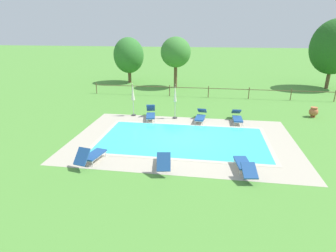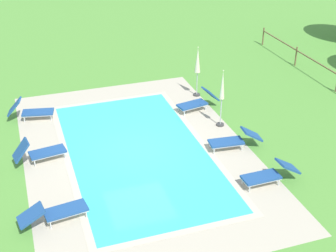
# 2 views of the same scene
# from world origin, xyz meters

# --- Properties ---
(ground_plane) EXTENTS (160.00, 160.00, 0.00)m
(ground_plane) POSITION_xyz_m (0.00, 0.00, 0.00)
(ground_plane) COLOR #518E38
(pool_deck_paving) EXTENTS (12.68, 8.28, 0.01)m
(pool_deck_paving) POSITION_xyz_m (0.00, 0.00, 0.00)
(pool_deck_paving) COLOR #B2A893
(pool_deck_paving) RESTS_ON ground
(swimming_pool_water) EXTENTS (9.34, 4.94, 0.01)m
(swimming_pool_water) POSITION_xyz_m (0.00, 0.00, 0.01)
(swimming_pool_water) COLOR #38C6D1
(swimming_pool_water) RESTS_ON ground
(pool_coping_rim) EXTENTS (9.82, 5.42, 0.01)m
(pool_coping_rim) POSITION_xyz_m (0.00, 0.00, 0.01)
(pool_coping_rim) COLOR #C0B59F
(pool_coping_rim) RESTS_ON ground
(sun_lounger_north_near_steps) EXTENTS (0.79, 2.09, 0.77)m
(sun_lounger_north_near_steps) POSITION_xyz_m (0.89, 3.55, 0.36)
(sun_lounger_north_near_steps) COLOR navy
(sun_lounger_north_near_steps) RESTS_ON ground
(sun_lounger_north_mid) EXTENTS (0.89, 2.14, 0.70)m
(sun_lounger_north_mid) POSITION_xyz_m (3.09, -3.38, 0.35)
(sun_lounger_north_mid) COLOR navy
(sun_lounger_north_mid) RESTS_ON ground
(sun_lounger_north_far) EXTENTS (0.96, 2.00, 0.93)m
(sun_lounger_north_far) POSITION_xyz_m (-2.63, 3.48, 0.39)
(sun_lounger_north_far) COLOR navy
(sun_lounger_north_far) RESTS_ON ground
(sun_lounger_north_end) EXTENTS (0.96, 1.96, 0.97)m
(sun_lounger_north_end) POSITION_xyz_m (-4.03, -3.54, 0.39)
(sun_lounger_north_end) COLOR navy
(sun_lounger_north_end) RESTS_ON ground
(sun_lounger_south_near_corner) EXTENTS (0.64, 2.05, 0.77)m
(sun_lounger_south_near_corner) POSITION_xyz_m (3.36, 3.68, 0.36)
(sun_lounger_south_near_corner) COLOR navy
(sun_lounger_south_near_corner) RESTS_ON ground
(sun_lounger_south_mid) EXTENTS (0.87, 1.93, 0.98)m
(sun_lounger_south_mid) POSITION_xyz_m (-0.52, -3.50, 0.39)
(sun_lounger_south_mid) COLOR navy
(sun_lounger_south_mid) RESTS_ON ground
(patio_umbrella_closed_row_west) EXTENTS (0.32, 0.32, 2.40)m
(patio_umbrella_closed_row_west) POSITION_xyz_m (-4.02, 4.00, 1.59)
(patio_umbrella_closed_row_west) COLOR #383838
(patio_umbrella_closed_row_west) RESTS_ON ground
(patio_umbrella_closed_row_mid_west) EXTENTS (0.32, 0.32, 2.47)m
(patio_umbrella_closed_row_mid_west) POSITION_xyz_m (-0.94, 3.83, 1.55)
(patio_umbrella_closed_row_mid_west) COLOR #383838
(patio_umbrella_closed_row_mid_west) RESTS_ON ground
(terracotta_urn_near_fence) EXTENTS (0.63, 0.63, 0.73)m
(terracotta_urn_near_fence) POSITION_xyz_m (8.89, 5.62, 0.39)
(terracotta_urn_near_fence) COLOR #B7663D
(terracotta_urn_near_fence) RESTS_ON ground
(perimeter_fence) EXTENTS (21.82, 0.08, 1.05)m
(perimeter_fence) POSITION_xyz_m (1.32, 10.47, 0.70)
(perimeter_fence) COLOR brown
(perimeter_fence) RESTS_ON ground
(tree_far_west) EXTENTS (3.42, 3.42, 5.11)m
(tree_far_west) POSITION_xyz_m (-7.90, 16.44, 3.11)
(tree_far_west) COLOR brown
(tree_far_west) RESTS_ON ground
(tree_west_mid) EXTENTS (3.12, 3.12, 5.25)m
(tree_west_mid) POSITION_xyz_m (-2.24, 14.40, 3.68)
(tree_west_mid) COLOR brown
(tree_west_mid) RESTS_ON ground
(tree_centre) EXTENTS (4.64, 4.64, 7.00)m
(tree_centre) POSITION_xyz_m (13.71, 16.35, 4.25)
(tree_centre) COLOR brown
(tree_centre) RESTS_ON ground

